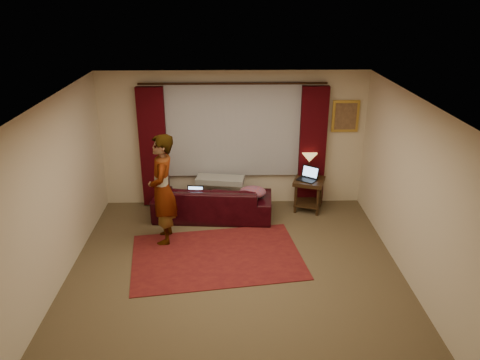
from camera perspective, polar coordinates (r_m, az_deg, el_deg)
name	(u,v)px	position (r m, az deg, el deg)	size (l,w,h in m)	color
floor	(235,272)	(7.19, -0.58, -11.11)	(5.00, 5.00, 0.01)	brown
ceiling	(234,101)	(6.15, -0.68, 9.59)	(5.00, 5.00, 0.02)	silver
wall_back	(233,140)	(8.91, -0.84, 4.96)	(5.00, 0.02, 2.60)	beige
wall_front	(239,304)	(4.39, -0.16, -14.85)	(5.00, 0.02, 2.60)	beige
wall_left	(56,194)	(7.00, -21.57, -1.64)	(0.02, 5.00, 2.60)	beige
wall_right	(411,191)	(7.05, 20.16, -1.27)	(0.02, 5.00, 2.60)	beige
sheer_curtain	(233,130)	(8.79, -0.85, 6.08)	(2.50, 0.05, 1.80)	#9D9EA5
drape_left	(154,148)	(8.95, -10.50, 3.86)	(0.50, 0.14, 2.30)	#350409
drape_right	(312,147)	(8.98, 8.81, 4.03)	(0.50, 0.14, 2.30)	#350409
curtain_rod	(233,84)	(8.54, -0.88, 11.67)	(0.04, 0.04, 3.40)	black
picture_frame	(345,116)	(9.02, 12.73, 7.60)	(0.50, 0.04, 0.60)	gold
sofa	(213,195)	(8.60, -3.34, -1.89)	(2.16, 0.93, 0.87)	black
throw_blanket	(220,168)	(8.65, -2.46, 1.47)	(0.88, 0.35, 0.10)	gray
clothing_pile	(253,193)	(8.45, 1.55, -1.55)	(0.49, 0.38, 0.21)	#7E4359
laptop_sofa	(194,194)	(8.42, -5.58, -1.73)	(0.30, 0.32, 0.21)	black
area_rug	(217,256)	(7.55, -2.84, -9.27)	(2.65, 1.77, 0.01)	maroon
end_table	(308,195)	(9.02, 8.34, -1.77)	(0.54, 0.54, 0.63)	black
tiffany_lamp	(309,165)	(8.97, 8.42, 1.86)	(0.29, 0.29, 0.46)	olive
laptop_table	(307,174)	(8.81, 8.18, 0.71)	(0.34, 0.37, 0.25)	black
person	(163,190)	(7.69, -9.43, -1.18)	(0.55, 0.55, 1.86)	gray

